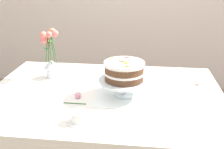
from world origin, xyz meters
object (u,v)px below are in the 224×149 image
Objects in this scene: flower_vase at (50,56)px; cake_stand at (124,83)px; dining_table at (104,108)px; layer_cake at (124,71)px; fallen_rose at (78,96)px; teacup at (79,118)px.

cake_stand is at bearing -24.33° from flower_vase.
layer_cake is (0.12, -0.01, 0.24)m from dining_table.
fallen_rose is (-0.14, -0.07, 0.11)m from dining_table.
dining_table is 0.35m from teacup.
dining_table is 4.26× the size of flower_vase.
layer_cake reaches higher than dining_table.
dining_table is 6.16× the size of layer_cake.
flower_vase is 0.64m from teacup.
cake_stand is at bearing 59.18° from teacup.
teacup reaches higher than dining_table.
cake_stand is 2.33× the size of fallen_rose.
fallen_rose is (0.25, -0.29, -0.13)m from flower_vase.
fallen_rose is at bearing -49.60° from flower_vase.
flower_vase is 2.65× the size of fallen_rose.
dining_table is 0.19m from fallen_rose.
layer_cake is 1.83× the size of fallen_rose.
dining_table is at bearing 27.56° from fallen_rose.
teacup is 0.26m from fallen_rose.
layer_cake is 0.30m from fallen_rose.
dining_table is at bearing 77.80° from teacup.
teacup is at bearing -120.82° from cake_stand.
cake_stand is (0.12, -0.01, 0.17)m from dining_table.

